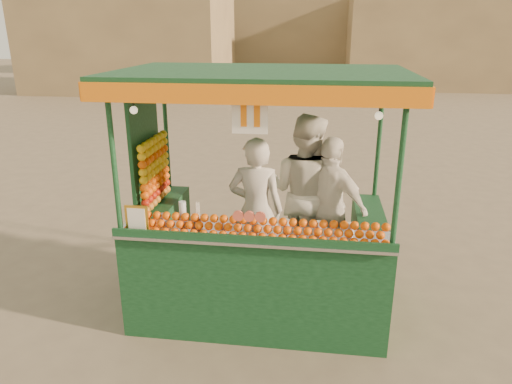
# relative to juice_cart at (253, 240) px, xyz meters

# --- Properties ---
(ground) EXTENTS (90.00, 90.00, 0.00)m
(ground) POSITION_rel_juice_cart_xyz_m (-0.34, 0.16, -0.90)
(ground) COLOR brown
(ground) RESTS_ON ground
(building_left) EXTENTS (10.00, 6.00, 6.00)m
(building_left) POSITION_rel_juice_cart_xyz_m (-9.34, 20.16, 2.10)
(building_left) COLOR #967E55
(building_left) RESTS_ON ground
(building_right) EXTENTS (9.00, 6.00, 5.00)m
(building_right) POSITION_rel_juice_cart_xyz_m (6.66, 24.16, 1.60)
(building_right) COLOR #967E55
(building_right) RESTS_ON ground
(building_center) EXTENTS (14.00, 7.00, 7.00)m
(building_center) POSITION_rel_juice_cart_xyz_m (-2.34, 30.16, 2.60)
(building_center) COLOR #967E55
(building_center) RESTS_ON ground
(juice_cart) EXTENTS (3.05, 1.98, 2.77)m
(juice_cart) POSITION_rel_juice_cart_xyz_m (0.00, 0.00, 0.00)
(juice_cart) COLOR black
(juice_cart) RESTS_ON ground
(vendor_left) EXTENTS (0.63, 0.42, 1.73)m
(vendor_left) POSITION_rel_juice_cart_xyz_m (0.01, 0.19, 0.29)
(vendor_left) COLOR beige
(vendor_left) RESTS_ON ground
(vendor_middle) EXTENTS (1.15, 1.06, 1.92)m
(vendor_middle) POSITION_rel_juice_cart_xyz_m (0.55, 0.65, 0.38)
(vendor_middle) COLOR white
(vendor_middle) RESTS_ON ground
(vendor_right) EXTENTS (1.06, 0.89, 1.69)m
(vendor_right) POSITION_rel_juice_cart_xyz_m (0.86, 0.47, 0.27)
(vendor_right) COLOR white
(vendor_right) RESTS_ON ground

